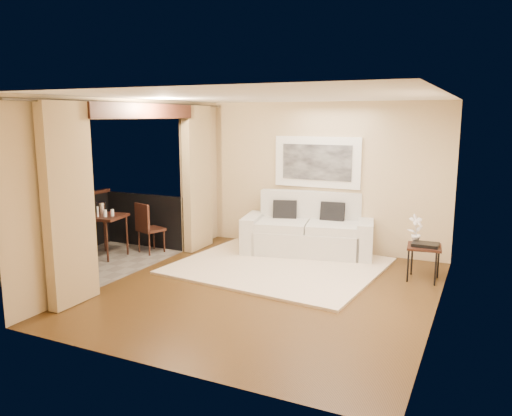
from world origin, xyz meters
The scene contains 18 objects.
floor centered at (0.00, 0.00, 0.00)m, with size 5.00×5.00×0.00m, color #4E3417.
room_shell centered at (-2.13, 0.00, 2.52)m, with size 5.00×6.40×5.00m.
balcony centered at (-3.31, 0.00, 0.18)m, with size 1.81×2.60×1.17m.
curtains centered at (-2.11, 0.00, 1.34)m, with size 0.16×4.80×2.64m.
artwork centered at (-0.13, 2.46, 1.62)m, with size 1.62×0.07×0.92m.
rug centered at (-0.29, 1.10, 0.02)m, with size 3.14×2.73×0.04m, color beige.
sofa centered at (-0.14, 2.10, 0.39)m, with size 2.42×1.42×1.09m.
side_table centered at (1.93, 1.43, 0.47)m, with size 0.54×0.54×0.53m.
tray centered at (1.95, 1.41, 0.56)m, with size 0.38×0.28×0.05m, color black.
orchid centered at (1.78, 1.55, 0.75)m, with size 0.23×0.16×0.44m, color white.
bistro_table centered at (-3.29, 0.37, 0.66)m, with size 0.72×0.72×0.74m.
balcony_chair_far centered at (-2.77, 0.86, 0.53)m, with size 0.50×0.50×0.92m.
balcony_chair_near centered at (-3.42, -0.31, 0.58)m, with size 0.43×0.43×0.99m.
ice_bucket centered at (-3.46, 0.47, 0.84)m, with size 0.18×0.18×0.20m, color white.
candle centered at (-3.23, 0.49, 0.78)m, with size 0.06×0.06×0.07m, color red.
vase centered at (-3.29, 0.21, 0.83)m, with size 0.04×0.04×0.18m, color silver.
glass_a centered at (-3.18, 0.27, 0.80)m, with size 0.06×0.06×0.12m, color silver.
glass_b centered at (-3.11, 0.36, 0.80)m, with size 0.06×0.06×0.12m, color silver.
Camera 1 is at (2.74, -6.20, 2.44)m, focal length 35.00 mm.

